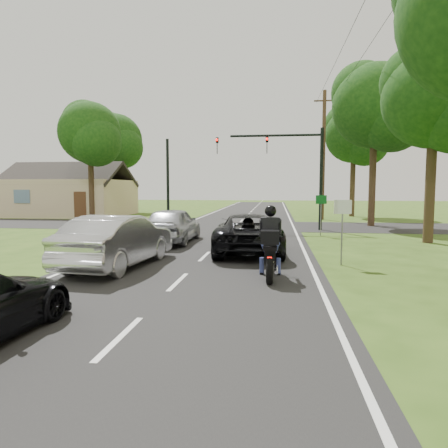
{
  "coord_description": "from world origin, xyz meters",
  "views": [
    {
      "loc": [
        2.57,
        -10.2,
        2.51
      ],
      "look_at": [
        0.85,
        3.0,
        1.3
      ],
      "focal_mm": 32.0,
      "sensor_mm": 36.0,
      "label": 1
    }
  ],
  "objects_px": {
    "silver_suv": "(173,225)",
    "dark_suv": "(248,233)",
    "motorcycle_rider": "(270,249)",
    "sign_green": "(321,205)",
    "sign_white": "(343,216)",
    "silver_sedan": "(118,241)",
    "traffic_signal": "(289,160)",
    "utility_pole_far": "(323,155)"
  },
  "relations": [
    {
      "from": "dark_suv",
      "to": "silver_suv",
      "type": "bearing_deg",
      "value": -37.09
    },
    {
      "from": "motorcycle_rider",
      "to": "sign_white",
      "type": "distance_m",
      "value": 3.22
    },
    {
      "from": "silver_suv",
      "to": "dark_suv",
      "type": "bearing_deg",
      "value": 147.61
    },
    {
      "from": "silver_suv",
      "to": "sign_white",
      "type": "distance_m",
      "value": 8.21
    },
    {
      "from": "sign_white",
      "to": "sign_green",
      "type": "bearing_deg",
      "value": 88.57
    },
    {
      "from": "motorcycle_rider",
      "to": "sign_white",
      "type": "xyz_separation_m",
      "value": [
        2.27,
        2.14,
        0.79
      ]
    },
    {
      "from": "motorcycle_rider",
      "to": "sign_white",
      "type": "relative_size",
      "value": 1.13
    },
    {
      "from": "motorcycle_rider",
      "to": "silver_suv",
      "type": "distance_m",
      "value": 8.05
    },
    {
      "from": "silver_sedan",
      "to": "utility_pole_far",
      "type": "xyz_separation_m",
      "value": [
        8.56,
        20.24,
        4.25
      ]
    },
    {
      "from": "silver_suv",
      "to": "traffic_signal",
      "type": "height_order",
      "value": "traffic_signal"
    },
    {
      "from": "dark_suv",
      "to": "traffic_signal",
      "type": "height_order",
      "value": "traffic_signal"
    },
    {
      "from": "traffic_signal",
      "to": "sign_green",
      "type": "distance_m",
      "value": 4.24
    },
    {
      "from": "silver_sedan",
      "to": "sign_white",
      "type": "relative_size",
      "value": 2.36
    },
    {
      "from": "motorcycle_rider",
      "to": "sign_white",
      "type": "bearing_deg",
      "value": 43.15
    },
    {
      "from": "motorcycle_rider",
      "to": "sign_green",
      "type": "distance_m",
      "value": 10.46
    },
    {
      "from": "sign_green",
      "to": "dark_suv",
      "type": "bearing_deg",
      "value": -120.36
    },
    {
      "from": "motorcycle_rider",
      "to": "dark_suv",
      "type": "relative_size",
      "value": 0.44
    },
    {
      "from": "utility_pole_far",
      "to": "silver_suv",
      "type": "bearing_deg",
      "value": -119.81
    },
    {
      "from": "utility_pole_far",
      "to": "sign_green",
      "type": "height_order",
      "value": "utility_pole_far"
    },
    {
      "from": "traffic_signal",
      "to": "utility_pole_far",
      "type": "relative_size",
      "value": 0.64
    },
    {
      "from": "utility_pole_far",
      "to": "sign_white",
      "type": "relative_size",
      "value": 4.71
    },
    {
      "from": "silver_suv",
      "to": "sign_white",
      "type": "relative_size",
      "value": 2.23
    },
    {
      "from": "silver_suv",
      "to": "traffic_signal",
      "type": "distance_m",
      "value": 9.1
    },
    {
      "from": "dark_suv",
      "to": "silver_suv",
      "type": "xyz_separation_m",
      "value": [
        -3.61,
        2.32,
        0.05
      ]
    },
    {
      "from": "sign_green",
      "to": "utility_pole_far",
      "type": "bearing_deg",
      "value": 83.27
    },
    {
      "from": "dark_suv",
      "to": "sign_green",
      "type": "xyz_separation_m",
      "value": [
        3.4,
        5.8,
        0.83
      ]
    },
    {
      "from": "dark_suv",
      "to": "sign_green",
      "type": "distance_m",
      "value": 6.77
    },
    {
      "from": "silver_suv",
      "to": "sign_green",
      "type": "height_order",
      "value": "sign_green"
    },
    {
      "from": "motorcycle_rider",
      "to": "traffic_signal",
      "type": "bearing_deg",
      "value": 85.98
    },
    {
      "from": "silver_sedan",
      "to": "sign_green",
      "type": "bearing_deg",
      "value": -122.74
    },
    {
      "from": "traffic_signal",
      "to": "utility_pole_far",
      "type": "height_order",
      "value": "utility_pole_far"
    },
    {
      "from": "dark_suv",
      "to": "sign_green",
      "type": "relative_size",
      "value": 2.56
    },
    {
      "from": "motorcycle_rider",
      "to": "sign_green",
      "type": "height_order",
      "value": "sign_green"
    },
    {
      "from": "sign_white",
      "to": "sign_green",
      "type": "height_order",
      "value": "same"
    },
    {
      "from": "dark_suv",
      "to": "utility_pole_far",
      "type": "relative_size",
      "value": 0.54
    },
    {
      "from": "silver_suv",
      "to": "traffic_signal",
      "type": "xyz_separation_m",
      "value": [
        5.45,
        6.5,
        3.32
      ]
    },
    {
      "from": "sign_white",
      "to": "utility_pole_far",
      "type": "bearing_deg",
      "value": 85.49
    },
    {
      "from": "silver_suv",
      "to": "utility_pole_far",
      "type": "height_order",
      "value": "utility_pole_far"
    },
    {
      "from": "silver_suv",
      "to": "utility_pole_far",
      "type": "distance_m",
      "value": 17.25
    },
    {
      "from": "traffic_signal",
      "to": "sign_green",
      "type": "bearing_deg",
      "value": -62.62
    },
    {
      "from": "dark_suv",
      "to": "silver_sedan",
      "type": "bearing_deg",
      "value": 37.11
    },
    {
      "from": "utility_pole_far",
      "to": "sign_green",
      "type": "xyz_separation_m",
      "value": [
        -1.3,
        -11.02,
        -3.49
      ]
    }
  ]
}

